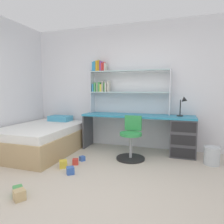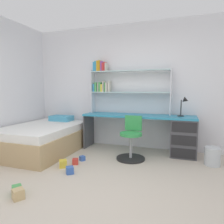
{
  "view_description": "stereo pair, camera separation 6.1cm",
  "coord_description": "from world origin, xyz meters",
  "px_view_note": "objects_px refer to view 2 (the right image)",
  "views": [
    {
      "loc": [
        0.92,
        -1.97,
        1.25
      ],
      "look_at": [
        -0.16,
        1.34,
        0.87
      ],
      "focal_mm": 32.11,
      "sensor_mm": 36.0,
      "label": 1
    },
    {
      "loc": [
        0.98,
        -1.96,
        1.25
      ],
      "look_at": [
        -0.16,
        1.34,
        0.87
      ],
      "focal_mm": 32.11,
      "sensor_mm": 36.0,
      "label": 2
    }
  ],
  "objects_px": {
    "swivel_chair": "(131,142)",
    "toy_block_red_3": "(75,161)",
    "desk": "(169,132)",
    "bed_platform": "(44,138)",
    "toy_block_natural_2": "(18,194)",
    "desk_lamp": "(185,103)",
    "toy_block_blue_4": "(70,170)",
    "toy_block_yellow_1": "(63,164)",
    "toy_block_blue_5": "(82,158)",
    "bookshelf_hutch": "(117,82)",
    "waste_bin": "(213,156)",
    "toy_block_green_0": "(17,190)"
  },
  "relations": [
    {
      "from": "swivel_chair",
      "to": "toy_block_natural_2",
      "type": "relative_size",
      "value": 6.6
    },
    {
      "from": "waste_bin",
      "to": "swivel_chair",
      "type": "bearing_deg",
      "value": -174.56
    },
    {
      "from": "waste_bin",
      "to": "toy_block_blue_5",
      "type": "distance_m",
      "value": 2.23
    },
    {
      "from": "swivel_chair",
      "to": "toy_block_red_3",
      "type": "distance_m",
      "value": 1.05
    },
    {
      "from": "bookshelf_hutch",
      "to": "toy_block_natural_2",
      "type": "xyz_separation_m",
      "value": [
        -0.42,
        -2.44,
        -1.37
      ]
    },
    {
      "from": "desk_lamp",
      "to": "toy_block_blue_5",
      "type": "relative_size",
      "value": 4.59
    },
    {
      "from": "desk",
      "to": "toy_block_red_3",
      "type": "height_order",
      "value": "desk"
    },
    {
      "from": "bed_platform",
      "to": "waste_bin",
      "type": "bearing_deg",
      "value": 4.57
    },
    {
      "from": "bookshelf_hutch",
      "to": "bed_platform",
      "type": "bearing_deg",
      "value": -149.33
    },
    {
      "from": "desk_lamp",
      "to": "waste_bin",
      "type": "distance_m",
      "value": 1.05
    },
    {
      "from": "toy_block_yellow_1",
      "to": "toy_block_blue_5",
      "type": "distance_m",
      "value": 0.41
    },
    {
      "from": "waste_bin",
      "to": "desk_lamp",
      "type": "bearing_deg",
      "value": 140.33
    },
    {
      "from": "bed_platform",
      "to": "toy_block_yellow_1",
      "type": "xyz_separation_m",
      "value": [
        0.87,
        -0.64,
        -0.21
      ]
    },
    {
      "from": "bed_platform",
      "to": "toy_block_natural_2",
      "type": "relative_size",
      "value": 15.51
    },
    {
      "from": "desk",
      "to": "toy_block_blue_4",
      "type": "distance_m",
      "value": 2.02
    },
    {
      "from": "toy_block_red_3",
      "to": "toy_block_blue_4",
      "type": "bearing_deg",
      "value": -72.69
    },
    {
      "from": "toy_block_natural_2",
      "to": "toy_block_blue_4",
      "type": "distance_m",
      "value": 0.84
    },
    {
      "from": "desk",
      "to": "desk_lamp",
      "type": "distance_m",
      "value": 0.63
    },
    {
      "from": "desk",
      "to": "toy_block_red_3",
      "type": "distance_m",
      "value": 1.86
    },
    {
      "from": "bed_platform",
      "to": "bookshelf_hutch",
      "type": "bearing_deg",
      "value": 30.67
    },
    {
      "from": "toy_block_green_0",
      "to": "toy_block_yellow_1",
      "type": "height_order",
      "value": "toy_block_yellow_1"
    },
    {
      "from": "bed_platform",
      "to": "toy_block_natural_2",
      "type": "xyz_separation_m",
      "value": [
        0.91,
        -1.65,
        -0.21
      ]
    },
    {
      "from": "toy_block_yellow_1",
      "to": "swivel_chair",
      "type": "bearing_deg",
      "value": 38.91
    },
    {
      "from": "desk_lamp",
      "to": "toy_block_yellow_1",
      "type": "height_order",
      "value": "desk_lamp"
    },
    {
      "from": "toy_block_red_3",
      "to": "toy_block_natural_2",
      "type": "bearing_deg",
      "value": -93.71
    },
    {
      "from": "toy_block_natural_2",
      "to": "toy_block_blue_4",
      "type": "xyz_separation_m",
      "value": [
        0.19,
        0.82,
        -0.01
      ]
    },
    {
      "from": "waste_bin",
      "to": "toy_block_natural_2",
      "type": "relative_size",
      "value": 2.57
    },
    {
      "from": "desk",
      "to": "toy_block_natural_2",
      "type": "relative_size",
      "value": 19.02
    },
    {
      "from": "toy_block_green_0",
      "to": "toy_block_blue_4",
      "type": "height_order",
      "value": "toy_block_blue_4"
    },
    {
      "from": "toy_block_yellow_1",
      "to": "toy_block_natural_2",
      "type": "distance_m",
      "value": 1.0
    },
    {
      "from": "swivel_chair",
      "to": "toy_block_red_3",
      "type": "height_order",
      "value": "swivel_chair"
    },
    {
      "from": "desk_lamp",
      "to": "bed_platform",
      "type": "distance_m",
      "value": 2.89
    },
    {
      "from": "desk_lamp",
      "to": "waste_bin",
      "type": "height_order",
      "value": "desk_lamp"
    },
    {
      "from": "bookshelf_hutch",
      "to": "swivel_chair",
      "type": "distance_m",
      "value": 1.4
    },
    {
      "from": "bed_platform",
      "to": "toy_block_blue_4",
      "type": "relative_size",
      "value": 17.08
    },
    {
      "from": "toy_block_green_0",
      "to": "toy_block_blue_5",
      "type": "relative_size",
      "value": 1.23
    },
    {
      "from": "waste_bin",
      "to": "toy_block_yellow_1",
      "type": "relative_size",
      "value": 2.55
    },
    {
      "from": "toy_block_green_0",
      "to": "toy_block_natural_2",
      "type": "height_order",
      "value": "toy_block_natural_2"
    },
    {
      "from": "swivel_chair",
      "to": "toy_block_blue_4",
      "type": "height_order",
      "value": "swivel_chair"
    },
    {
      "from": "toy_block_yellow_1",
      "to": "toy_block_red_3",
      "type": "bearing_deg",
      "value": 56.34
    },
    {
      "from": "toy_block_natural_2",
      "to": "toy_block_blue_5",
      "type": "distance_m",
      "value": 1.39
    },
    {
      "from": "toy_block_green_0",
      "to": "bookshelf_hutch",
      "type": "bearing_deg",
      "value": 77.35
    },
    {
      "from": "desk",
      "to": "bed_platform",
      "type": "relative_size",
      "value": 1.23
    },
    {
      "from": "bed_platform",
      "to": "waste_bin",
      "type": "distance_m",
      "value": 3.2
    },
    {
      "from": "toy_block_natural_2",
      "to": "swivel_chair",
      "type": "bearing_deg",
      "value": 62.9
    },
    {
      "from": "toy_block_yellow_1",
      "to": "bookshelf_hutch",
      "type": "bearing_deg",
      "value": 72.09
    },
    {
      "from": "waste_bin",
      "to": "toy_block_green_0",
      "type": "height_order",
      "value": "waste_bin"
    },
    {
      "from": "toy_block_yellow_1",
      "to": "toy_block_blue_5",
      "type": "relative_size",
      "value": 1.43
    },
    {
      "from": "desk",
      "to": "toy_block_yellow_1",
      "type": "bearing_deg",
      "value": -141.19
    },
    {
      "from": "waste_bin",
      "to": "toy_block_yellow_1",
      "type": "height_order",
      "value": "waste_bin"
    }
  ]
}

